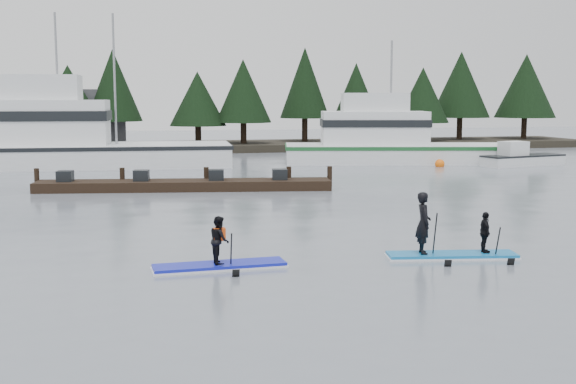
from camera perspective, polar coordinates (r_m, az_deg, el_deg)
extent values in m
plane|color=slate|center=(19.24, 4.12, -5.50)|extent=(160.00, 160.00, 0.00)
cube|color=#2D281E|center=(60.29, -7.89, 3.55)|extent=(70.00, 8.00, 0.60)
cube|color=#4C4C51|center=(62.48, -21.05, 5.28)|extent=(18.00, 6.00, 5.00)
cube|color=white|center=(47.48, -16.36, 2.08)|extent=(19.60, 6.73, 2.57)
cube|color=white|center=(47.67, -19.25, 5.22)|extent=(8.93, 4.47, 2.78)
cylinder|color=gray|center=(47.44, -17.77, 8.49)|extent=(0.14, 0.14, 8.12)
cube|color=white|center=(49.21, 8.93, 2.45)|extent=(16.06, 7.69, 2.21)
cube|color=white|center=(48.79, 6.83, 5.05)|extent=(7.49, 4.63, 2.21)
cylinder|color=gray|center=(48.91, 8.14, 7.76)|extent=(0.14, 0.14, 6.86)
cube|color=white|center=(48.93, 18.07, 2.41)|extent=(5.93, 2.93, 0.66)
cube|color=black|center=(34.31, -8.18, 0.54)|extent=(13.86, 3.93, 0.46)
sphere|color=#FF660C|center=(38.64, -5.48, 1.00)|extent=(0.54, 0.54, 0.54)
sphere|color=#FF660C|center=(46.63, 11.89, 1.98)|extent=(0.61, 0.61, 0.61)
cube|color=#131CB6|center=(18.53, -5.42, -5.82)|extent=(3.39, 0.97, 0.13)
imported|color=black|center=(18.39, -5.45, -3.78)|extent=(0.49, 0.61, 1.22)
cube|color=#FF5215|center=(18.36, -5.45, -3.34)|extent=(0.31, 0.21, 0.32)
cylinder|color=black|center=(18.32, -4.53, -5.30)|extent=(0.12, 0.87, 1.48)
cube|color=#136EB2|center=(20.16, 12.81, -4.89)|extent=(3.57, 1.42, 0.12)
imported|color=black|center=(19.79, 10.65, -2.41)|extent=(0.50, 0.67, 1.68)
cylinder|color=black|center=(19.72, 11.48, -3.77)|extent=(0.33, 0.93, 1.64)
imported|color=black|center=(20.31, 15.30, -3.09)|extent=(0.39, 0.70, 1.12)
cylinder|color=black|center=(20.27, 16.13, -4.49)|extent=(0.30, 0.82, 1.45)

